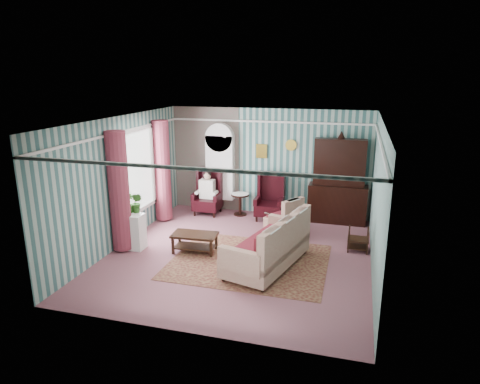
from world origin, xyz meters
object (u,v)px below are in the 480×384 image
(wingback_left, at_px, (207,192))
(dresser_hutch, at_px, (339,179))
(floral_armchair, at_px, (284,214))
(seated_woman, at_px, (207,193))
(wingback_right, at_px, (269,197))
(round_side_table, at_px, (240,204))
(bookcase, at_px, (220,172))
(sofa, at_px, (267,243))
(plant_stand, at_px, (132,231))
(nest_table, at_px, (358,239))
(coffee_table, at_px, (195,243))

(wingback_left, bearing_deg, dresser_hutch, 4.41)
(floral_armchair, bearing_deg, seated_woman, 99.66)
(wingback_right, relative_size, seated_woman, 1.06)
(dresser_hutch, height_order, round_side_table, dresser_hutch)
(bookcase, relative_size, round_side_table, 3.73)
(bookcase, relative_size, seated_woman, 1.90)
(sofa, xyz_separation_m, floral_armchair, (0.00, 1.93, -0.02))
(wingback_left, bearing_deg, sofa, -51.42)
(plant_stand, relative_size, floral_armchair, 0.81)
(wingback_left, distance_m, round_side_table, 0.97)
(wingback_left, bearing_deg, nest_table, -20.85)
(dresser_hutch, distance_m, wingback_left, 3.55)
(dresser_hutch, xyz_separation_m, plant_stand, (-4.30, -3.02, -0.78))
(bookcase, distance_m, wingback_left, 0.68)
(seated_woman, distance_m, sofa, 3.69)
(nest_table, height_order, coffee_table, nest_table)
(bookcase, relative_size, coffee_table, 2.29)
(round_side_table, distance_m, coffee_table, 2.73)
(dresser_hutch, height_order, coffee_table, dresser_hutch)
(seated_woman, bearing_deg, coffee_table, -76.37)
(bookcase, relative_size, nest_table, 4.15)
(wingback_right, height_order, round_side_table, wingback_right)
(wingback_right, relative_size, round_side_table, 2.08)
(bookcase, xyz_separation_m, wingback_right, (1.50, -0.39, -0.50))
(round_side_table, relative_size, plant_stand, 0.75)
(wingback_right, xyz_separation_m, nest_table, (2.32, -1.55, -0.35))
(sofa, relative_size, coffee_table, 2.28)
(floral_armchair, bearing_deg, coffee_table, 166.10)
(seated_woman, bearing_deg, nest_table, -20.85)
(seated_woman, xyz_separation_m, round_side_table, (0.90, 0.15, -0.29))
(wingback_left, relative_size, plant_stand, 1.56)
(plant_stand, bearing_deg, coffee_table, 7.24)
(wingback_right, distance_m, sofa, 2.94)
(plant_stand, xyz_separation_m, sofa, (3.10, -0.13, 0.11))
(plant_stand, bearing_deg, nest_table, 13.84)
(bookcase, xyz_separation_m, nest_table, (3.82, -1.94, -0.85))
(wingback_left, bearing_deg, bookcase, 57.34)
(bookcase, height_order, plant_stand, bookcase)
(round_side_table, height_order, nest_table, round_side_table)
(plant_stand, bearing_deg, wingback_left, 73.78)
(coffee_table, bearing_deg, wingback_right, 66.32)
(seated_woman, bearing_deg, round_side_table, 9.46)
(bookcase, xyz_separation_m, dresser_hutch, (3.25, -0.12, 0.06))
(seated_woman, xyz_separation_m, sofa, (2.30, -2.88, -0.08))
(sofa, bearing_deg, plant_stand, 102.15)
(wingback_left, distance_m, coffee_table, 2.68)
(sofa, distance_m, coffee_table, 1.73)
(bookcase, relative_size, wingback_left, 1.79)
(wingback_right, xyz_separation_m, floral_armchair, (0.55, -0.95, -0.13))
(bookcase, bearing_deg, wingback_right, -14.57)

